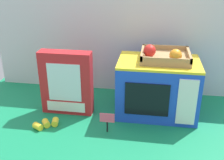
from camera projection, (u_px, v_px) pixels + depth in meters
The scene contains 7 objects.
ground_plane at pixel (120, 112), 1.48m from camera, with size 1.70×1.70×0.00m, color #147A4C.
display_back_panel at pixel (126, 42), 1.62m from camera, with size 1.61×0.03×0.62m, color silver.
toy_microwave at pixel (157, 87), 1.42m from camera, with size 0.41×0.27×0.29m.
food_groups_crate at pixel (164, 56), 1.36m from camera, with size 0.24×0.22×0.08m.
cookie_set_box at pixel (67, 83), 1.42m from camera, with size 0.27×0.08×0.34m.
price_sign at pixel (107, 120), 1.28m from camera, with size 0.07×0.01×0.10m.
loose_toy_banana at pixel (46, 124), 1.35m from camera, with size 0.12×0.10×0.03m.
Camera 1 is at (0.15, -1.28, 0.76)m, focal length 44.10 mm.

